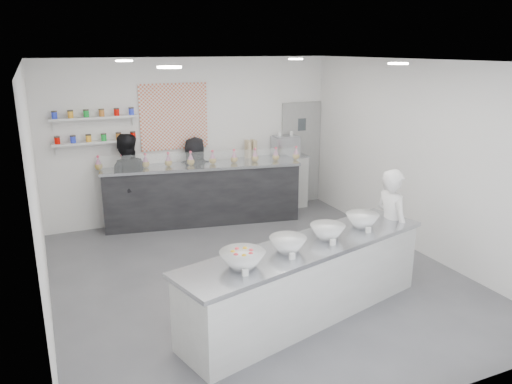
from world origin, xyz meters
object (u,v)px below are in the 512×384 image
woman_prep (391,226)px  staff_right (196,179)px  espresso_machine (285,146)px  back_bar (203,194)px  staff_left (127,182)px  prep_counter (307,281)px  espresso_ledge (272,183)px

woman_prep → staff_right: bearing=24.6°
espresso_machine → back_bar: bearing=-172.8°
back_bar → staff_right: (-0.05, 0.25, 0.23)m
staff_left → prep_counter: bearing=119.4°
woman_prep → staff_right: size_ratio=1.03×
staff_left → staff_right: staff_left is taller
woman_prep → staff_right: (-1.66, 3.63, -0.02)m
espresso_machine → staff_left: 3.18m
espresso_machine → staff_right: (-1.88, 0.02, -0.48)m
espresso_machine → prep_counter: bearing=-113.5°
back_bar → espresso_ledge: bearing=18.9°
back_bar → espresso_machine: (1.83, 0.23, 0.71)m
prep_counter → espresso_ledge: size_ratio=2.36×
staff_left → woman_prep: bearing=138.9°
back_bar → staff_left: staff_left is taller
espresso_ledge → back_bar: bearing=-171.4°
espresso_ledge → woman_prep: bearing=-88.8°
espresso_ledge → staff_right: size_ratio=0.92×
espresso_machine → staff_left: size_ratio=0.29×
espresso_machine → staff_right: 1.94m
prep_counter → espresso_machine: 4.43m
back_bar → staff_right: 0.34m
espresso_ledge → woman_prep: woman_prep is taller
prep_counter → back_bar: bearing=76.3°
espresso_ledge → prep_counter: bearing=-109.8°
prep_counter → staff_left: size_ratio=1.98×
prep_counter → espresso_ledge: (1.44, 3.99, 0.07)m
staff_left → staff_right: (1.28, 0.00, -0.08)m
woman_prep → staff_right: woman_prep is taller
espresso_ledge → staff_left: (-2.86, 0.02, 0.33)m
espresso_machine → staff_right: bearing=179.4°
staff_left → espresso_machine: bearing=-170.4°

